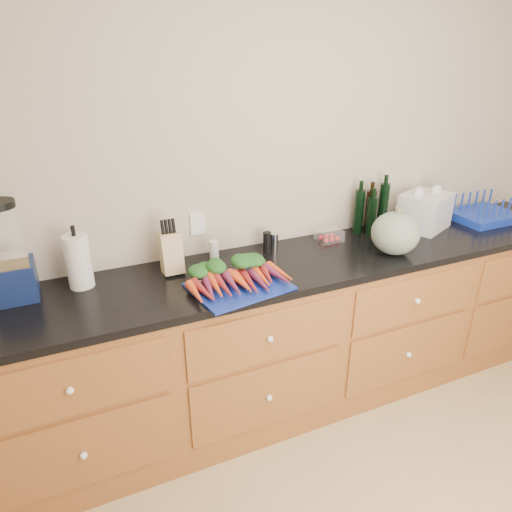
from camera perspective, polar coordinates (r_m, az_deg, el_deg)
name	(u,v)px	position (r m, az deg, el deg)	size (l,w,h in m)	color
wall_back	(294,179)	(2.69, 4.72, 9.61)	(4.10, 0.05, 2.60)	#BEB29D
cabinets	(315,331)	(2.78, 7.36, -9.29)	(3.60, 0.64, 0.90)	brown
countertop	(319,259)	(2.55, 7.87, -0.43)	(3.64, 0.62, 0.04)	black
cutting_board	(239,286)	(2.19, -2.11, -3.80)	(0.45, 0.34, 0.01)	navy
carrots	(236,277)	(2.21, -2.48, -2.65)	(0.48, 0.33, 0.06)	#ED4C1B
squash	(395,233)	(2.63, 17.03, 2.75)	(0.27, 0.27, 0.24)	slate
blender_appliance	(9,258)	(2.29, -28.49, -0.19)	(0.18, 0.18, 0.46)	#0F1C49
paper_towel	(78,261)	(2.31, -21.32, -0.64)	(0.12, 0.12, 0.26)	silver
knife_block	(171,253)	(2.35, -10.57, 0.35)	(0.10, 0.10, 0.21)	tan
grinder_salt	(214,251)	(2.46, -5.25, 0.63)	(0.05, 0.05, 0.11)	silver
grinder_pepper	(267,242)	(2.56, 1.39, 1.78)	(0.05, 0.05, 0.11)	black
canister_chrome	(274,242)	(2.59, 2.30, 1.77)	(0.04, 0.04, 0.10)	silver
tomato_box	(329,236)	(2.75, 9.15, 2.53)	(0.14, 0.11, 0.07)	white
bottles	(371,211)	(2.93, 14.18, 5.51)	(0.24, 0.12, 0.29)	black
grocery_bag	(425,211)	(3.09, 20.34, 5.30)	(0.31, 0.24, 0.22)	white
dish_rack	(483,214)	(3.43, 26.53, 4.77)	(0.41, 0.33, 0.17)	#122EA4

